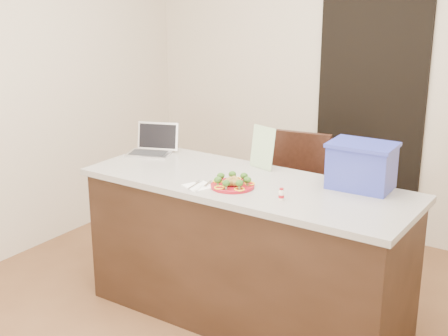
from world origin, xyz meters
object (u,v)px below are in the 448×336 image
Objects in this scene: napkin at (199,186)px; plate at (233,185)px; island at (246,251)px; blue_box at (362,165)px; chair at (291,195)px; yogurt_bottle at (281,195)px; laptop at (153,145)px.

plate is at bearing 31.46° from napkin.
island is 5.30× the size of blue_box.
napkin is (-0.17, -0.10, -0.01)m from plate.
napkin is at bearing -105.26° from chair.
blue_box is at bearing -44.54° from chair.
plate is 0.35m from yogurt_bottle.
yogurt_bottle is at bearing -5.39° from plate.
blue_box reaches higher than island.
yogurt_bottle is 0.18× the size of blue_box.
laptop is (-0.86, 0.31, 0.05)m from plate.
yogurt_bottle is 0.07× the size of chair.
napkin is at bearing -172.06° from yogurt_bottle.
laptop is (-0.88, 0.18, 0.51)m from island.
yogurt_bottle is at bearing 7.94° from napkin.
blue_box reaches higher than chair.
chair reaches higher than plate.
yogurt_bottle is at bearing -126.09° from blue_box.
yogurt_bottle is 0.20× the size of laptop.
blue_box is (0.29, 0.44, 0.11)m from yogurt_bottle.
plate reaches higher than napkin.
laptop reaches higher than chair.
chair reaches higher than yogurt_bottle.
chair is at bearing 96.55° from island.
laptop is at bearing -153.19° from chair.
blue_box reaches higher than napkin.
plate is 0.20m from napkin.
laptop is at bearing 168.75° from island.
island is at bearing 83.07° from plate.
napkin is at bearing -127.79° from island.
napkin is 0.81m from laptop.
plate is (-0.02, -0.14, 0.47)m from island.
plate is at bearing -150.08° from blue_box.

